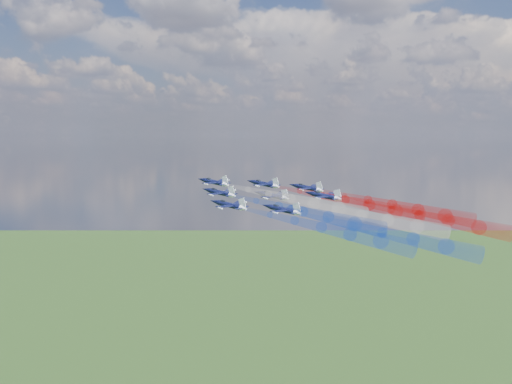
% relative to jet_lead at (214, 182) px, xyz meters
% --- Properties ---
extents(jet_lead, '(14.41, 12.62, 5.32)m').
position_rel_jet_lead_xyz_m(jet_lead, '(0.00, 0.00, 0.00)').
color(jet_lead, black).
extents(trail_lead, '(43.13, 14.71, 9.13)m').
position_rel_jet_lead_xyz_m(trail_lead, '(26.05, -6.48, -2.99)').
color(trail_lead, white).
extents(jet_inner_left, '(14.41, 12.62, 5.32)m').
position_rel_jet_lead_xyz_m(jet_inner_left, '(6.20, -8.54, -2.04)').
color(jet_inner_left, black).
extents(trail_inner_left, '(43.13, 14.71, 9.13)m').
position_rel_jet_lead_xyz_m(trail_inner_left, '(32.26, -15.02, -5.03)').
color(trail_inner_left, blue).
extents(jet_inner_right, '(14.41, 12.62, 5.32)m').
position_rel_jet_lead_xyz_m(jet_inner_right, '(12.42, 7.96, -0.73)').
color(jet_inner_right, black).
extents(trail_inner_right, '(43.13, 14.71, 9.13)m').
position_rel_jet_lead_xyz_m(trail_inner_right, '(38.47, 1.48, -3.72)').
color(trail_inner_right, red).
extents(jet_outer_left, '(14.41, 12.62, 5.32)m').
position_rel_jet_lead_xyz_m(jet_outer_left, '(14.33, -19.20, -3.85)').
color(jet_outer_left, black).
extents(trail_outer_left, '(43.13, 14.71, 9.13)m').
position_rel_jet_lead_xyz_m(trail_outer_left, '(40.38, -25.68, -6.84)').
color(trail_outer_left, blue).
extents(jet_center_third, '(14.41, 12.62, 5.32)m').
position_rel_jet_lead_xyz_m(jet_center_third, '(19.29, -2.51, -2.91)').
color(jet_center_third, black).
extents(trail_center_third, '(43.13, 14.71, 9.13)m').
position_rel_jet_lead_xyz_m(trail_center_third, '(45.35, -8.98, -5.90)').
color(trail_center_third, white).
extents(jet_outer_right, '(14.41, 12.62, 5.32)m').
position_rel_jet_lead_xyz_m(jet_outer_right, '(24.03, 13.06, -1.87)').
color(jet_outer_right, black).
extents(trail_outer_right, '(43.13, 14.71, 9.13)m').
position_rel_jet_lead_xyz_m(trail_outer_right, '(50.09, 6.58, -4.86)').
color(trail_outer_right, red).
extents(jet_rear_left, '(14.41, 12.62, 5.32)m').
position_rel_jet_lead_xyz_m(jet_rear_left, '(26.88, -14.53, -4.91)').
color(jet_rear_left, black).
extents(trail_rear_left, '(43.13, 14.71, 9.13)m').
position_rel_jet_lead_xyz_m(trail_rear_left, '(52.93, -21.01, -7.90)').
color(trail_rear_left, blue).
extents(jet_rear_right, '(14.41, 12.62, 5.32)m').
position_rel_jet_lead_xyz_m(jet_rear_right, '(32.43, 2.36, -2.89)').
color(jet_rear_right, black).
extents(trail_rear_right, '(43.13, 14.71, 9.13)m').
position_rel_jet_lead_xyz_m(trail_rear_right, '(58.48, -4.12, -5.88)').
color(trail_rear_right, red).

